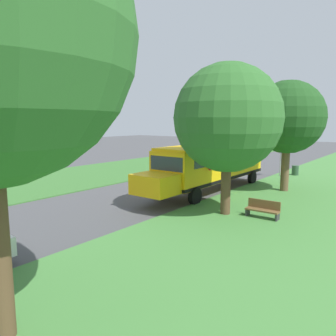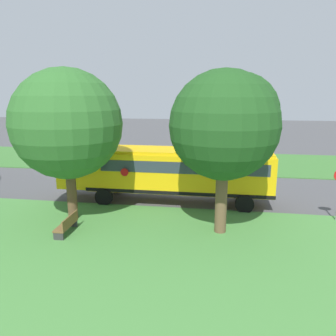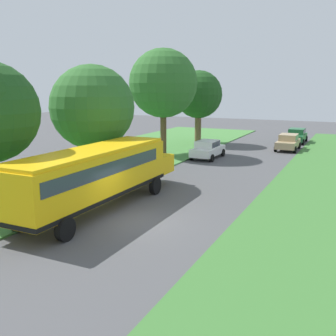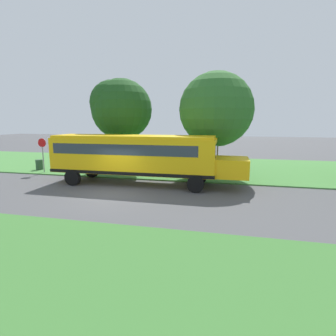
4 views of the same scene
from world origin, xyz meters
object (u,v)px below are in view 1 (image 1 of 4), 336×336
at_px(oak_tree_beside_bus, 287,115).
at_px(stop_sign, 281,156).
at_px(park_bench, 263,210).
at_px(oak_tree_roadside_mid, 227,119).
at_px(trash_bin, 295,171).
at_px(school_bus, 211,163).

relative_size(oak_tree_beside_bus, stop_sign, 2.68).
bearing_deg(oak_tree_beside_bus, park_bench, 100.89).
xyz_separation_m(oak_tree_roadside_mid, trash_bin, (0.83, -14.33, -4.34)).
bearing_deg(park_bench, school_bus, -38.12).
height_order(oak_tree_roadside_mid, park_bench, oak_tree_roadside_mid).
distance_m(oak_tree_beside_bus, park_bench, 8.53).
height_order(oak_tree_beside_bus, park_bench, oak_tree_beside_bus).
relative_size(school_bus, oak_tree_roadside_mid, 1.65).
xyz_separation_m(school_bus, oak_tree_beside_bus, (-3.99, -2.85, 3.16)).
bearing_deg(oak_tree_roadside_mid, school_bus, -53.05).
distance_m(school_bus, stop_sign, 8.64).
bearing_deg(school_bus, stop_sign, -102.09).
height_order(oak_tree_roadside_mid, stop_sign, oak_tree_roadside_mid).
xyz_separation_m(school_bus, park_bench, (-5.34, 4.19, -1.45)).
bearing_deg(park_bench, trash_bin, -79.28).
distance_m(school_bus, park_bench, 6.95).
bearing_deg(park_bench, stop_sign, -74.37).
bearing_deg(oak_tree_beside_bus, oak_tree_roadside_mid, 86.75).
height_order(park_bench, trash_bin, park_bench).
relative_size(school_bus, oak_tree_beside_bus, 1.69).
relative_size(oak_tree_roadside_mid, park_bench, 4.67).
distance_m(oak_tree_roadside_mid, trash_bin, 15.00).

